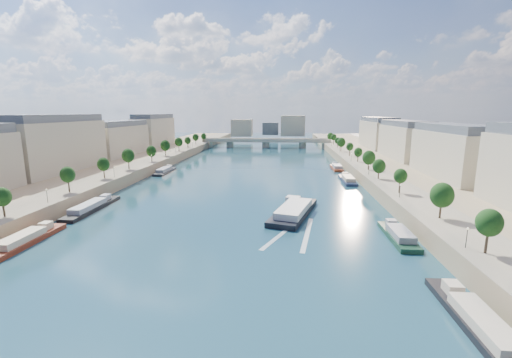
# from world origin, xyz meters

# --- Properties ---
(ground) EXTENTS (700.00, 700.00, 0.00)m
(ground) POSITION_xyz_m (0.00, 100.00, 0.00)
(ground) COLOR #0B2B31
(ground) RESTS_ON ground
(quay_left) EXTENTS (44.00, 520.00, 5.00)m
(quay_left) POSITION_xyz_m (-72.00, 100.00, 2.50)
(quay_left) COLOR #9E8460
(quay_left) RESTS_ON ground
(quay_right) EXTENTS (44.00, 520.00, 5.00)m
(quay_right) POSITION_xyz_m (72.00, 100.00, 2.50)
(quay_right) COLOR #9E8460
(quay_right) RESTS_ON ground
(pave_left) EXTENTS (14.00, 520.00, 0.10)m
(pave_left) POSITION_xyz_m (-57.00, 100.00, 5.05)
(pave_left) COLOR gray
(pave_left) RESTS_ON quay_left
(pave_right) EXTENTS (14.00, 520.00, 0.10)m
(pave_right) POSITION_xyz_m (57.00, 100.00, 5.05)
(pave_right) COLOR gray
(pave_right) RESTS_ON quay_right
(trees_left) EXTENTS (4.80, 268.80, 8.26)m
(trees_left) POSITION_xyz_m (-55.00, 102.00, 10.48)
(trees_left) COLOR #382B1E
(trees_left) RESTS_ON ground
(trees_right) EXTENTS (4.80, 268.80, 8.26)m
(trees_right) POSITION_xyz_m (55.00, 110.00, 10.48)
(trees_right) COLOR #382B1E
(trees_right) RESTS_ON ground
(lamps_left) EXTENTS (0.36, 200.36, 4.28)m
(lamps_left) POSITION_xyz_m (-52.50, 90.00, 7.78)
(lamps_left) COLOR black
(lamps_left) RESTS_ON ground
(lamps_right) EXTENTS (0.36, 200.36, 4.28)m
(lamps_right) POSITION_xyz_m (52.50, 105.00, 7.78)
(lamps_right) COLOR black
(lamps_right) RESTS_ON ground
(buildings_left) EXTENTS (16.00, 226.00, 23.20)m
(buildings_left) POSITION_xyz_m (-85.00, 112.00, 16.45)
(buildings_left) COLOR #BFAF93
(buildings_left) RESTS_ON ground
(buildings_right) EXTENTS (16.00, 226.00, 23.20)m
(buildings_right) POSITION_xyz_m (85.00, 112.00, 16.45)
(buildings_right) COLOR #BFAF93
(buildings_right) RESTS_ON ground
(skyline) EXTENTS (79.00, 42.00, 22.00)m
(skyline) POSITION_xyz_m (3.19, 319.52, 14.66)
(skyline) COLOR #BFAF93
(skyline) RESTS_ON ground
(bridge) EXTENTS (112.00, 12.00, 8.15)m
(bridge) POSITION_xyz_m (0.00, 239.71, 5.08)
(bridge) COLOR #C1B79E
(bridge) RESTS_ON ground
(tour_barge) EXTENTS (16.58, 31.84, 4.16)m
(tour_barge) POSITION_xyz_m (19.70, 40.77, 1.21)
(tour_barge) COLOR black
(tour_barge) RESTS_ON ground
(wake) EXTENTS (14.42, 25.89, 0.04)m
(wake) POSITION_xyz_m (19.70, 24.24, 0.02)
(wake) COLOR silver
(wake) RESTS_ON ground
(moored_barges_left) EXTENTS (5.00, 157.46, 3.60)m
(moored_barges_left) POSITION_xyz_m (-45.50, 32.36, 0.84)
(moored_barges_left) COLOR #151F2F
(moored_barges_left) RESTS_ON ground
(moored_barges_right) EXTENTS (5.00, 165.16, 3.60)m
(moored_barges_right) POSITION_xyz_m (45.50, 55.41, 0.84)
(moored_barges_right) COLOR black
(moored_barges_right) RESTS_ON ground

